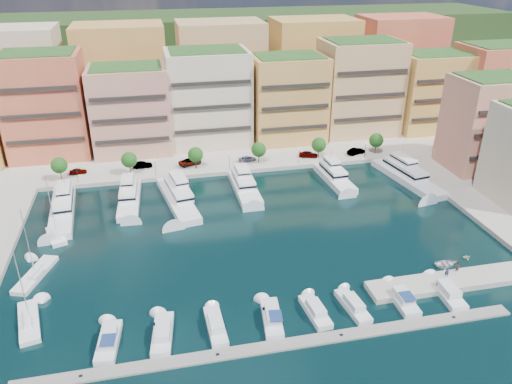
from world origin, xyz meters
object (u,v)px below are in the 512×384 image
(tree_0, at_px, (59,165))
(tender_2, at_px, (446,264))
(cruiser_3, at_px, (216,326))
(lamppost_2, at_px, (229,159))
(lamppost_1, at_px, (155,165))
(car_0, at_px, (78,171))
(cruiser_1, at_px, (109,342))
(yacht_1, at_px, (129,197))
(sailboat_0, at_px, (29,323))
(lamppost_0, at_px, (77,171))
(tender_3, at_px, (466,257))
(sailboat_1, at_px, (36,275))
(car_4, at_px, (308,154))
(tree_4, at_px, (319,145))
(tree_2, at_px, (195,155))
(tree_3, at_px, (259,150))
(cruiser_2, at_px, (163,334))
(lamppost_3, at_px, (299,153))
(yacht_0, at_px, (63,207))
(cruiser_7, at_px, (402,299))
(yacht_6, at_px, (406,175))
(car_5, at_px, (356,151))
(cruiser_8, at_px, (447,292))
(tree_1, at_px, (129,160))
(car_2, at_px, (190,162))
(lamppost_4, at_px, (365,148))
(sailboat_2, at_px, (56,237))
(cruiser_6, at_px, (353,306))
(yacht_2, at_px, (177,196))
(person_0, at_px, (447,271))
(cruiser_4, at_px, (272,318))
(car_3, at_px, (247,159))
(yacht_3, at_px, (244,185))
(car_1, at_px, (143,165))
(tree_5, at_px, (376,140))
(yacht_5, at_px, (334,176))

(tree_0, relative_size, tender_2, 1.37)
(cruiser_3, bearing_deg, lamppost_2, 78.39)
(lamppost_1, xyz_separation_m, tender_2, (48.66, -48.25, -3.40))
(tender_2, distance_m, car_0, 85.88)
(lamppost_2, height_order, cruiser_1, lamppost_2)
(yacht_1, bearing_deg, sailboat_0, -110.65)
(lamppost_0, height_order, tender_3, lamppost_0)
(sailboat_1, xyz_separation_m, car_4, (61.40, 39.91, 1.52))
(tree_4, distance_m, tender_3, 50.75)
(tree_2, height_order, lamppost_0, tree_2)
(tree_3, bearing_deg, car_0, 176.18)
(lamppost_2, height_order, tender_2, lamppost_2)
(car_0, bearing_deg, cruiser_2, -168.04)
(lamppost_3, distance_m, yacht_0, 57.44)
(tree_3, bearing_deg, tender_2, -65.85)
(cruiser_7, bearing_deg, yacht_6, 61.88)
(tree_4, distance_m, car_5, 11.20)
(cruiser_7, height_order, car_4, car_4)
(yacht_0, xyz_separation_m, cruiser_8, (64.09, -43.17, -0.66))
(lamppost_0, distance_m, cruiser_1, 56.67)
(lamppost_2, bearing_deg, tender_3, -52.91)
(tree_1, xyz_separation_m, car_2, (14.82, 2.87, -2.92))
(lamppost_4, relative_size, yacht_6, 0.18)
(cruiser_2, bearing_deg, sailboat_0, 160.03)
(lamppost_0, relative_size, car_2, 0.71)
(lamppost_2, bearing_deg, lamppost_0, 180.00)
(sailboat_2, relative_size, car_5, 2.57)
(lamppost_0, height_order, car_0, lamppost_0)
(yacht_1, height_order, sailboat_2, sailboat_2)
(cruiser_6, bearing_deg, yacht_2, 118.87)
(tree_0, xyz_separation_m, cruiser_6, (50.01, -58.09, -4.20))
(tender_2, height_order, person_0, person_0)
(lamppost_2, relative_size, cruiser_4, 0.47)
(car_2, bearing_deg, tree_1, 79.65)
(lamppost_0, relative_size, cruiser_3, 0.49)
(lamppost_2, xyz_separation_m, tender_2, (30.66, -48.25, -3.40))
(sailboat_2, xyz_separation_m, car_3, (43.42, 27.77, 1.36))
(cruiser_8, distance_m, car_3, 63.46)
(tree_2, distance_m, lamppost_2, 8.37)
(yacht_6, bearing_deg, yacht_3, 176.27)
(tender_3, relative_size, car_1, 0.30)
(tree_1, distance_m, lamppost_2, 24.13)
(yacht_0, bearing_deg, car_0, 85.26)
(cruiser_2, bearing_deg, tree_3, 64.95)
(cruiser_3, bearing_deg, sailboat_0, 165.43)
(yacht_0, distance_m, yacht_2, 24.18)
(tree_5, relative_size, car_0, 1.39)
(lamppost_0, height_order, cruiser_1, lamppost_0)
(yacht_6, bearing_deg, yacht_5, 169.45)
(tree_3, height_order, cruiser_2, tree_3)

